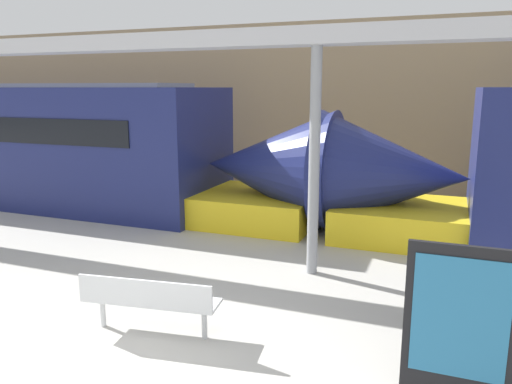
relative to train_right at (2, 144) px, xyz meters
name	(u,v)px	position (x,y,z in m)	size (l,w,h in m)	color
station_wall	(334,108)	(8.61, 4.18, 0.99)	(56.00, 0.20, 5.00)	#9E8460
train_right	(2,144)	(0.00, 0.00, 0.00)	(19.01, 2.93, 3.20)	navy
bench_near	(149,298)	(8.49, -5.61, -1.02)	(1.81, 0.68, 0.79)	silver
trash_bin	(459,306)	(12.13, -4.35, -1.05)	(0.60, 0.60, 0.91)	black
poster_board	(459,324)	(12.09, -5.67, -0.69)	(1.05, 0.07, 1.63)	black
support_column_near	(314,164)	(9.84, -2.74, 0.36)	(0.18, 0.18, 3.74)	gray
canopy_beam	(317,36)	(9.84, -2.74, 2.37)	(28.00, 0.60, 0.28)	#B7B7BC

